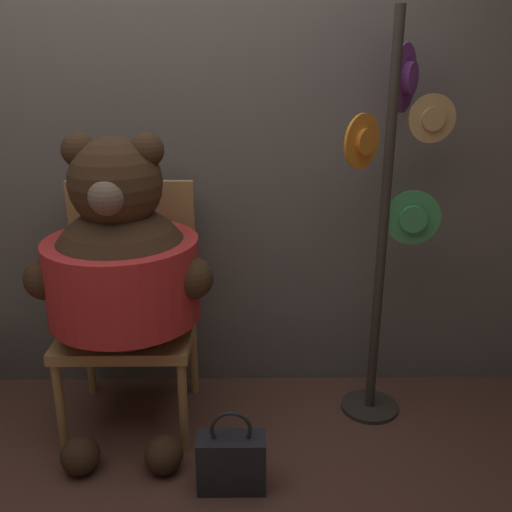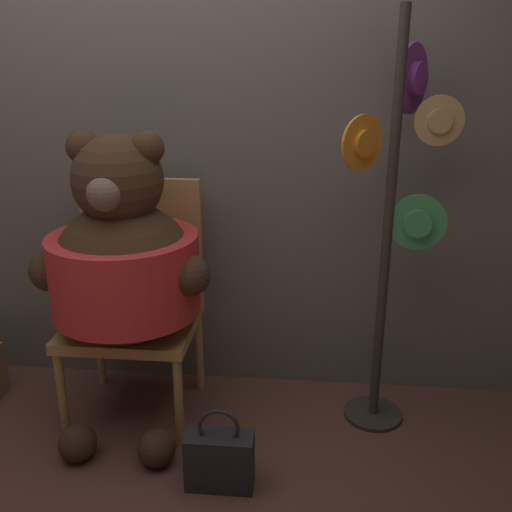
{
  "view_description": "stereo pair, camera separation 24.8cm",
  "coord_description": "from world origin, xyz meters",
  "px_view_note": "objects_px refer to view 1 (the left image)",
  "views": [
    {
      "loc": [
        0.48,
        -1.97,
        1.67
      ],
      "look_at": [
        0.5,
        0.36,
        0.84
      ],
      "focal_mm": 40.0,
      "sensor_mm": 36.0,
      "label": 1
    },
    {
      "loc": [
        0.72,
        -1.96,
        1.67
      ],
      "look_at": [
        0.5,
        0.36,
        0.84
      ],
      "focal_mm": 40.0,
      "sensor_mm": 36.0,
      "label": 2
    }
  ],
  "objects_px": {
    "teddy_bear": "(122,270)",
    "hat_display_rack": "(392,207)",
    "handbag_on_ground": "(231,461)",
    "chair": "(131,299)"
  },
  "relations": [
    {
      "from": "teddy_bear",
      "to": "hat_display_rack",
      "type": "bearing_deg",
      "value": 8.28
    },
    {
      "from": "teddy_bear",
      "to": "handbag_on_ground",
      "type": "xyz_separation_m",
      "value": [
        0.46,
        -0.38,
        -0.68
      ]
    },
    {
      "from": "chair",
      "to": "teddy_bear",
      "type": "distance_m",
      "value": 0.29
    },
    {
      "from": "hat_display_rack",
      "to": "chair",
      "type": "bearing_deg",
      "value": 178.94
    },
    {
      "from": "teddy_bear",
      "to": "hat_display_rack",
      "type": "height_order",
      "value": "hat_display_rack"
    },
    {
      "from": "handbag_on_ground",
      "to": "chair",
      "type": "bearing_deg",
      "value": 130.07
    },
    {
      "from": "hat_display_rack",
      "to": "handbag_on_ground",
      "type": "bearing_deg",
      "value": -142.0
    },
    {
      "from": "teddy_bear",
      "to": "handbag_on_ground",
      "type": "bearing_deg",
      "value": -39.3
    },
    {
      "from": "chair",
      "to": "hat_display_rack",
      "type": "xyz_separation_m",
      "value": [
        1.18,
        -0.02,
        0.44
      ]
    },
    {
      "from": "teddy_bear",
      "to": "hat_display_rack",
      "type": "relative_size",
      "value": 0.74
    }
  ]
}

